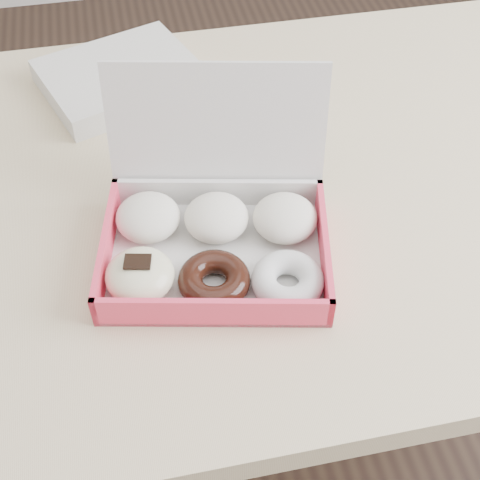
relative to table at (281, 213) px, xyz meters
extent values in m
plane|color=black|center=(0.00, 0.00, -0.67)|extent=(4.00, 4.00, 0.00)
cube|color=tan|center=(0.00, 0.00, 0.06)|extent=(1.20, 0.80, 0.04)
cylinder|color=tan|center=(0.55, 0.35, -0.32)|extent=(0.05, 0.05, 0.71)
cube|color=silver|center=(-0.12, -0.14, 0.08)|extent=(0.31, 0.25, 0.01)
cube|color=#F83B58|center=(-0.14, -0.23, 0.10)|extent=(0.27, 0.06, 0.05)
cube|color=silver|center=(-0.10, -0.04, 0.10)|extent=(0.27, 0.06, 0.05)
cube|color=#F83B58|center=(-0.25, -0.11, 0.10)|extent=(0.05, 0.20, 0.05)
cube|color=#F83B58|center=(0.01, -0.16, 0.10)|extent=(0.05, 0.20, 0.05)
cube|color=silver|center=(-0.10, -0.02, 0.18)|extent=(0.28, 0.10, 0.20)
ellipsoid|color=white|center=(-0.20, -0.07, 0.11)|extent=(0.10, 0.10, 0.05)
ellipsoid|color=white|center=(-0.11, -0.09, 0.11)|extent=(0.10, 0.10, 0.05)
ellipsoid|color=white|center=(-0.03, -0.11, 0.11)|extent=(0.10, 0.10, 0.05)
ellipsoid|color=beige|center=(-0.22, -0.17, 0.11)|extent=(0.10, 0.10, 0.05)
cube|color=black|center=(-0.22, -0.17, 0.13)|extent=(0.03, 0.03, 0.00)
torus|color=black|center=(-0.13, -0.18, 0.10)|extent=(0.10, 0.10, 0.03)
torus|color=white|center=(-0.05, -0.20, 0.10)|extent=(0.10, 0.10, 0.03)
cube|color=silver|center=(-0.20, 0.25, 0.10)|extent=(0.28, 0.25, 0.04)
camera|label=1|loc=(-0.20, -0.67, 0.71)|focal=50.00mm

